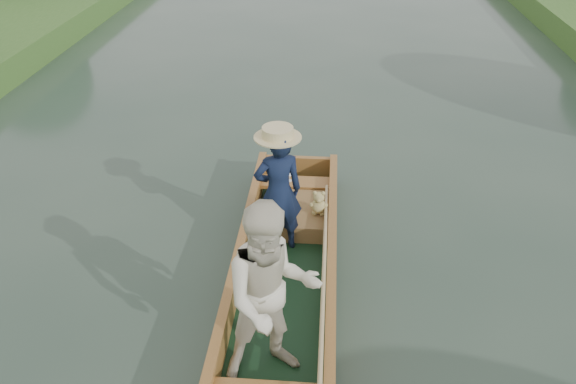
{
  "coord_description": "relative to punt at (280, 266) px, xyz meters",
  "views": [
    {
      "loc": [
        0.41,
        -4.65,
        4.19
      ],
      "look_at": [
        0.0,
        0.6,
        0.95
      ],
      "focal_mm": 35.0,
      "sensor_mm": 36.0,
      "label": 1
    }
  ],
  "objects": [
    {
      "name": "ground",
      "position": [
        0.01,
        0.28,
        -0.63
      ],
      "size": [
        120.0,
        120.0,
        0.0
      ],
      "primitive_type": "plane",
      "color": "#283D30",
      "rests_on": "ground"
    },
    {
      "name": "punt",
      "position": [
        0.0,
        0.0,
        0.0
      ],
      "size": [
        1.12,
        5.08,
        1.87
      ],
      "color": "black",
      "rests_on": "ground"
    }
  ]
}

